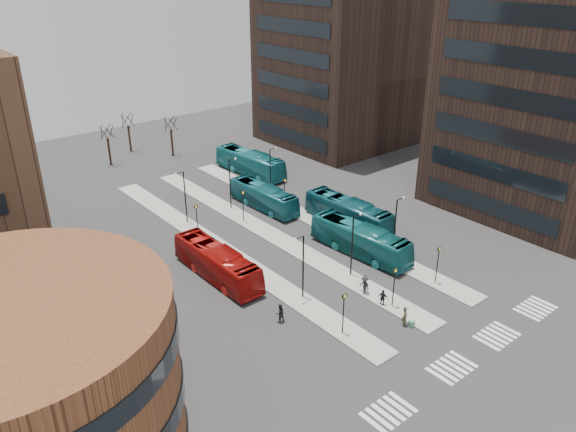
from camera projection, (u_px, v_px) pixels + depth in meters
ground at (508, 391)px, 39.12m from camera, size 160.00×160.00×0.00m
island_left at (222, 249)px, 57.73m from camera, size 2.50×45.00×0.15m
island_mid at (268, 233)px, 61.19m from camera, size 2.50×45.00×0.15m
island_right at (309, 218)px, 64.66m from camera, size 2.50×45.00×0.15m
suitcase at (412, 324)px, 45.76m from camera, size 0.54×0.49×0.56m
red_bus at (217, 263)px, 52.25m from camera, size 2.74×11.35×3.16m
teal_bus_a at (360, 240)px, 56.43m from camera, size 3.46×11.59×3.18m
teal_bus_b at (263, 197)px, 66.81m from camera, size 2.76×10.53×2.91m
teal_bus_c at (348, 213)px, 62.31m from camera, size 3.01×11.50×3.18m
teal_bus_d at (250, 163)px, 77.14m from camera, size 3.83×12.01×3.29m
traveller at (405, 316)px, 45.67m from camera, size 0.77×0.77×1.80m
commuter_a at (280, 313)px, 46.17m from camera, size 0.92×0.78×1.66m
commuter_b at (383, 298)px, 48.30m from camera, size 0.69×0.99×1.57m
commuter_c at (364, 285)px, 49.94m from camera, size 0.78×1.22×1.78m
crosswalk_stripes at (473, 352)px, 42.92m from camera, size 22.35×2.40×0.01m
round_building at (27, 427)px, 26.98m from camera, size 15.16×15.16×14.00m
tower_near at (556, 80)px, 62.42m from camera, size 20.12×20.00×30.00m
tower_far at (341, 45)px, 86.17m from camera, size 20.12×20.00×30.00m
sign_poles at (308, 237)px, 55.09m from camera, size 12.45×22.12×3.65m
lamp_posts at (284, 208)px, 58.69m from camera, size 14.04×20.24×6.12m
bare_trees at (137, 139)px, 83.28m from camera, size 10.97×8.14×5.90m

